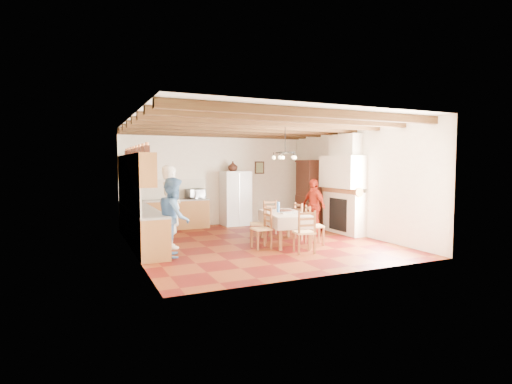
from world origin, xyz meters
TOP-DOWN VIEW (x-y plane):
  - floor at (0.00, 0.00)m, footprint 6.00×6.50m
  - ceiling at (0.00, 0.00)m, footprint 6.00×6.50m
  - wall_back at (0.00, 3.26)m, footprint 6.00×0.02m
  - wall_front at (0.00, -3.26)m, footprint 6.00×0.02m
  - wall_left at (-3.01, 0.00)m, footprint 0.02×6.50m
  - wall_right at (3.01, 0.00)m, footprint 0.02×6.50m
  - ceiling_beams at (0.00, 0.00)m, footprint 6.00×6.30m
  - lower_cabinets_left at (-2.70, 1.05)m, footprint 0.60×4.30m
  - lower_cabinets_back at (-1.55, 2.95)m, footprint 2.30×0.60m
  - countertop_left at (-2.70, 1.05)m, footprint 0.62×4.30m
  - countertop_back at (-1.55, 2.95)m, footprint 2.34×0.62m
  - backsplash_left at (-2.98, 1.05)m, footprint 0.03×4.30m
  - backsplash_back at (-1.55, 3.23)m, footprint 2.30×0.03m
  - upper_cabinets at (-2.83, 1.05)m, footprint 0.35×4.20m
  - fireplace at (2.72, 0.20)m, footprint 0.56×1.60m
  - wall_picture at (1.55, 3.23)m, footprint 0.34×0.03m
  - refrigerator at (0.55, 2.93)m, footprint 0.89×0.74m
  - hutch at (2.75, 2.04)m, footprint 0.64×1.21m
  - dining_table at (0.58, -0.38)m, footprint 1.19×1.88m
  - chandelier at (0.58, -0.38)m, footprint 0.47×0.47m
  - chair_left_near at (-0.21, -0.70)m, footprint 0.40×0.42m
  - chair_left_far at (0.05, 0.05)m, footprint 0.52×0.53m
  - chair_right_near at (1.15, -0.84)m, footprint 0.50×0.51m
  - chair_right_far at (1.33, -0.06)m, footprint 0.41×0.43m
  - chair_end_near at (0.45, -1.53)m, footprint 0.49×0.47m
  - chair_end_far at (0.81, 0.74)m, footprint 0.43×0.41m
  - person_man at (-2.11, 0.25)m, footprint 0.55×0.76m
  - person_woman_blue at (-2.24, -0.67)m, footprint 0.83×0.96m
  - person_woman_red at (2.08, 0.67)m, footprint 0.50×0.95m
  - microwave at (-0.76, 2.95)m, footprint 0.62×0.50m
  - fridge_vase at (0.47, 2.93)m, footprint 0.36×0.36m

SIDE VIEW (x-z plane):
  - floor at x=0.00m, z-range -0.02..0.00m
  - lower_cabinets_left at x=-2.70m, z-range 0.00..0.86m
  - lower_cabinets_back at x=-1.55m, z-range 0.00..0.86m
  - chair_left_near at x=-0.21m, z-range 0.00..0.96m
  - chair_left_far at x=0.05m, z-range 0.00..0.96m
  - chair_right_near at x=1.15m, z-range 0.00..0.96m
  - chair_right_far at x=1.33m, z-range 0.00..0.96m
  - chair_end_near at x=0.45m, z-range 0.00..0.96m
  - chair_end_far at x=0.81m, z-range 0.00..0.96m
  - dining_table at x=0.58m, z-range 0.30..1.07m
  - person_woman_red at x=2.08m, z-range 0.00..1.55m
  - person_woman_blue at x=-2.24m, z-range 0.00..1.69m
  - refrigerator at x=0.55m, z-range 0.00..1.74m
  - countertop_left at x=-2.70m, z-range 0.86..0.90m
  - countertop_back at x=-1.55m, z-range 0.86..0.90m
  - person_man at x=-2.11m, z-range 0.00..1.95m
  - hutch at x=2.75m, z-range 0.00..2.10m
  - microwave at x=-0.76m, z-range 0.90..1.20m
  - backsplash_left at x=-2.98m, z-range 0.90..1.50m
  - backsplash_back at x=-1.55m, z-range 0.90..1.50m
  - fireplace at x=2.72m, z-range 0.00..2.80m
  - wall_back at x=0.00m, z-range 0.00..3.00m
  - wall_front at x=0.00m, z-range 0.00..3.00m
  - wall_left at x=-3.01m, z-range 0.00..3.00m
  - wall_right at x=3.01m, z-range 0.00..3.00m
  - upper_cabinets at x=-2.83m, z-range 1.50..2.20m
  - wall_picture at x=1.55m, z-range 1.64..2.06m
  - fridge_vase at x=0.47m, z-range 1.74..2.06m
  - chandelier at x=0.58m, z-range 2.23..2.27m
  - ceiling_beams at x=0.00m, z-range 2.83..2.99m
  - ceiling at x=0.00m, z-range 3.00..3.02m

